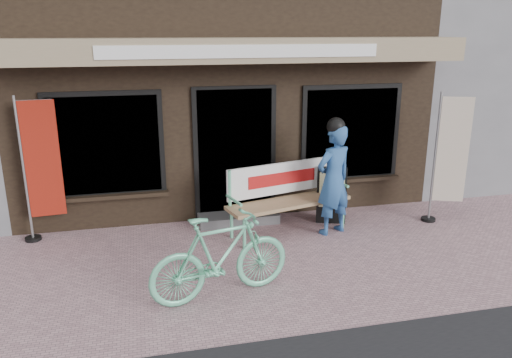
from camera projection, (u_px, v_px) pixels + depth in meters
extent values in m
plane|color=#B1878E|center=(264.00, 270.00, 6.56)|extent=(70.00, 70.00, 0.00)
cube|color=black|center=(208.00, 90.00, 10.71)|extent=(7.00, 6.00, 3.60)
cube|color=gray|center=(238.00, 50.00, 7.31)|extent=(7.00, 0.80, 0.35)
cube|color=white|center=(244.00, 51.00, 6.93)|extent=(4.00, 0.02, 0.18)
cube|color=black|center=(235.00, 154.00, 8.09)|extent=(1.20, 0.06, 2.10)
cube|color=black|center=(235.00, 154.00, 8.08)|extent=(1.35, 0.04, 2.20)
cube|color=black|center=(106.00, 145.00, 7.58)|extent=(1.60, 0.06, 1.50)
cube|color=black|center=(351.00, 133.00, 8.45)|extent=(1.60, 0.06, 1.50)
cube|color=black|center=(106.00, 146.00, 7.57)|extent=(1.75, 0.04, 1.65)
cube|color=black|center=(351.00, 134.00, 8.44)|extent=(1.75, 0.04, 1.65)
cube|color=black|center=(110.00, 196.00, 7.76)|extent=(1.80, 0.18, 0.06)
cube|color=black|center=(349.00, 180.00, 8.63)|extent=(1.80, 0.18, 0.06)
cube|color=#59595B|center=(238.00, 218.00, 8.17)|extent=(1.30, 0.45, 0.15)
cylinder|color=#68CB9F|center=(244.00, 234.00, 7.16)|extent=(0.06, 0.06, 0.46)
cylinder|color=#68CB9F|center=(232.00, 224.00, 7.53)|extent=(0.06, 0.06, 0.46)
cylinder|color=#68CB9F|center=(343.00, 214.00, 7.93)|extent=(0.06, 0.06, 0.46)
cylinder|color=#68CB9F|center=(327.00, 205.00, 8.30)|extent=(0.06, 0.06, 0.46)
cube|color=#A07E57|center=(289.00, 203.00, 7.66)|extent=(2.03, 0.96, 0.05)
cylinder|color=#68CB9F|center=(230.00, 190.00, 7.37)|extent=(0.06, 0.06, 0.60)
cylinder|color=#68CB9F|center=(329.00, 174.00, 8.16)|extent=(0.06, 0.06, 0.60)
cube|color=white|center=(281.00, 178.00, 7.77)|extent=(1.81, 0.50, 0.49)
cube|color=#B21414|center=(282.00, 179.00, 7.74)|extent=(1.15, 0.30, 0.20)
cylinder|color=#68CB9F|center=(234.00, 200.00, 7.19)|extent=(0.16, 0.48, 0.04)
cylinder|color=#68CB9F|center=(339.00, 183.00, 8.01)|extent=(0.16, 0.48, 0.04)
imported|color=#2A5490|center=(333.00, 180.00, 7.55)|extent=(0.73, 0.61, 1.71)
sphere|color=black|center=(336.00, 127.00, 7.32)|extent=(0.35, 0.35, 0.27)
imported|color=#68CB9F|center=(221.00, 256.00, 5.78)|extent=(1.79, 0.86, 1.04)
cylinder|color=gray|center=(24.00, 171.00, 7.20)|extent=(0.04, 0.04, 2.17)
cylinder|color=gray|center=(33.00, 100.00, 6.98)|extent=(0.49, 0.07, 0.02)
cube|color=maroon|center=(42.00, 159.00, 7.24)|extent=(0.49, 0.08, 1.72)
cylinder|color=black|center=(33.00, 238.00, 7.50)|extent=(0.26, 0.26, 0.05)
cylinder|color=gray|center=(435.00, 159.00, 7.97)|extent=(0.05, 0.05, 2.13)
cylinder|color=gray|center=(458.00, 97.00, 7.65)|extent=(0.46, 0.20, 0.02)
cube|color=beige|center=(453.00, 150.00, 7.89)|extent=(0.46, 0.20, 1.69)
cylinder|color=black|center=(428.00, 219.00, 8.27)|extent=(0.30, 0.30, 0.05)
cube|color=black|center=(331.00, 195.00, 8.05)|extent=(0.47, 0.24, 0.94)
cube|color=beige|center=(332.00, 190.00, 7.97)|extent=(0.38, 0.15, 0.58)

